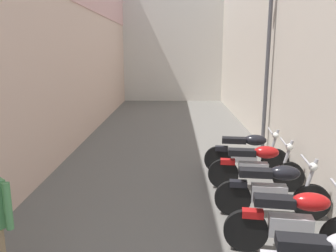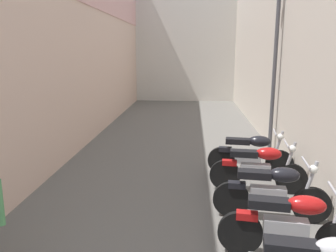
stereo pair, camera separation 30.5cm
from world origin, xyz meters
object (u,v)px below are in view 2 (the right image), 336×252
motorcycle_fourth (291,224)px  motorcycle_sixth (259,167)px  motorcycle_fifth (272,191)px  street_lamp (273,39)px  motorcycle_seventh (251,153)px

motorcycle_fourth → motorcycle_sixth: bearing=90.0°
motorcycle_fifth → street_lamp: bearing=79.5°
motorcycle_seventh → motorcycle_fifth: bearing=-90.0°
street_lamp → motorcycle_seventh: bearing=-112.2°
motorcycle_fifth → motorcycle_sixth: size_ratio=1.00×
motorcycle_sixth → motorcycle_fifth: bearing=-90.0°
street_lamp → motorcycle_sixth: bearing=-104.9°
motorcycle_fifth → motorcycle_seventh: bearing=90.0°
motorcycle_sixth → motorcycle_fourth: bearing=-90.0°
motorcycle_seventh → street_lamp: 3.11m
motorcycle_fifth → motorcycle_seventh: 2.07m
motorcycle_fourth → motorcycle_seventh: bearing=90.0°
motorcycle_fourth → street_lamp: street_lamp is taller
motorcycle_fourth → motorcycle_fifth: size_ratio=1.00×
motorcycle_seventh → motorcycle_fourth: bearing=-90.0°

